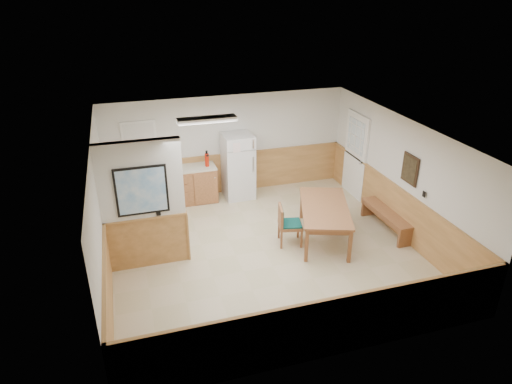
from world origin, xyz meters
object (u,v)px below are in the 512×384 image
object	(u,v)px
refrigerator	(238,166)
dining_table	(325,210)
dining_bench	(386,216)
dining_chair	(286,222)
soap_bottle	(142,168)
fire_extinguisher	(207,159)

from	to	relation	value
refrigerator	dining_table	xyz separation A→B (m)	(1.19, -2.52, -0.15)
dining_bench	dining_chair	xyz separation A→B (m)	(-2.28, 0.12, 0.15)
soap_bottle	dining_bench	bearing A→B (deg)	-27.73
dining_chair	dining_bench	bearing A→B (deg)	9.32
refrigerator	dining_bench	size ratio (longest dim) A/B	1.04
dining_chair	dining_table	bearing A→B (deg)	9.15
fire_extinguisher	soap_bottle	distance (m)	1.54
dining_chair	soap_bottle	bearing A→B (deg)	149.22
dining_bench	dining_chair	bearing A→B (deg)	175.76
fire_extinguisher	soap_bottle	xyz separation A→B (m)	(-1.54, -0.01, -0.05)
dining_table	dining_chair	bearing A→B (deg)	-163.93
refrigerator	dining_chair	size ratio (longest dim) A/B	1.90
dining_chair	soap_bottle	world-z (taller)	soap_bottle
refrigerator	soap_bottle	bearing A→B (deg)	178.53
refrigerator	dining_table	bearing A→B (deg)	-66.27
soap_bottle	refrigerator	bearing A→B (deg)	-0.01
dining_bench	dining_chair	size ratio (longest dim) A/B	1.83
dining_bench	dining_chair	distance (m)	2.28
soap_bottle	dining_table	bearing A→B (deg)	-35.87
refrigerator	dining_chair	xyz separation A→B (m)	(0.35, -2.48, -0.32)
dining_table	dining_bench	distance (m)	1.48
refrigerator	soap_bottle	world-z (taller)	refrigerator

